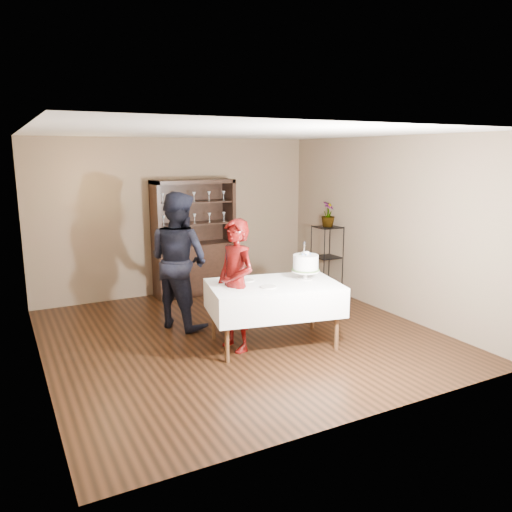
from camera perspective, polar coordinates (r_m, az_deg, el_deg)
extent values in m
plane|color=black|center=(6.92, -1.75, -9.03)|extent=(5.00, 5.00, 0.00)
plane|color=silver|center=(6.47, -1.90, 13.93)|extent=(5.00, 5.00, 0.00)
cube|color=brown|center=(8.85, -8.97, 4.45)|extent=(5.00, 0.02, 2.70)
cube|color=brown|center=(5.93, -24.10, -0.01)|extent=(0.02, 5.00, 2.70)
cube|color=brown|center=(7.97, 14.59, 3.41)|extent=(0.02, 5.00, 2.70)
cube|color=black|center=(8.84, -7.00, -1.45)|extent=(1.40, 0.48, 0.90)
cube|color=black|center=(8.87, -7.68, 5.15)|extent=(1.40, 0.03, 1.10)
cube|color=black|center=(8.62, -7.26, 8.44)|extent=(1.40, 0.48, 0.06)
cube|color=black|center=(8.69, -7.14, 3.70)|extent=(1.28, 0.42, 0.02)
cube|color=black|center=(8.65, -7.20, 6.13)|extent=(1.28, 0.42, 0.02)
cylinder|color=black|center=(8.60, 7.78, -0.80)|extent=(0.02, 0.02, 1.20)
cylinder|color=black|center=(8.84, 9.89, -0.54)|extent=(0.02, 0.02, 1.20)
cylinder|color=black|center=(8.92, 6.29, -0.31)|extent=(0.02, 0.02, 1.20)
cylinder|color=black|center=(9.15, 8.37, -0.07)|extent=(0.02, 0.02, 1.20)
cube|color=black|center=(8.98, 8.00, -3.23)|extent=(0.40, 0.40, 0.02)
cube|color=black|center=(8.86, 8.09, -0.11)|extent=(0.40, 0.40, 0.01)
cube|color=black|center=(8.77, 8.19, 3.28)|extent=(0.40, 0.40, 0.02)
cube|color=white|center=(6.41, 2.04, -4.77)|extent=(1.81, 1.32, 0.38)
cylinder|color=#492E1A|center=(5.95, -3.36, -8.58)|extent=(0.06, 0.06, 0.78)
cylinder|color=#492E1A|center=(6.39, 9.23, -7.25)|extent=(0.06, 0.06, 0.78)
cylinder|color=#492E1A|center=(6.67, -4.87, -6.31)|extent=(0.06, 0.06, 0.78)
cylinder|color=#492E1A|center=(7.07, 6.51, -5.30)|extent=(0.06, 0.06, 0.78)
imported|color=#3C0605|center=(6.22, -2.34, -3.36)|extent=(0.52, 0.68, 1.66)
imported|color=black|center=(7.11, -8.83, -0.47)|extent=(1.08, 1.17, 1.93)
cylinder|color=white|center=(6.60, 5.66, -2.58)|extent=(0.21, 0.21, 0.01)
cylinder|color=white|center=(6.59, 5.67, -2.20)|extent=(0.05, 0.05, 0.10)
cylinder|color=white|center=(6.57, 5.68, -1.70)|extent=(0.37, 0.37, 0.02)
cylinder|color=#476A32|center=(6.57, 5.68, -1.55)|extent=(0.36, 0.36, 0.02)
cylinder|color=silver|center=(6.55, 5.70, -0.75)|extent=(0.41, 0.41, 0.21)
sphere|color=#516EAE|center=(6.54, 5.94, 0.26)|extent=(0.02, 0.02, 0.02)
cube|color=white|center=(6.47, 5.52, 0.69)|extent=(0.02, 0.02, 0.14)
cube|color=black|center=(6.46, 5.54, 1.45)|extent=(0.02, 0.02, 0.05)
cylinder|color=white|center=(6.17, 1.44, -3.54)|extent=(0.26, 0.26, 0.01)
cylinder|color=white|center=(6.47, -0.97, -2.81)|extent=(0.17, 0.17, 0.01)
imported|color=#476A32|center=(8.75, 8.24, 4.74)|extent=(0.34, 0.34, 0.43)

